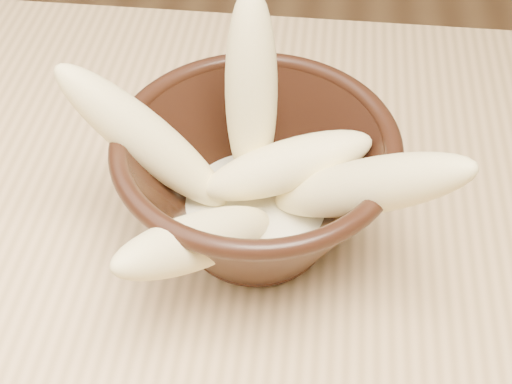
# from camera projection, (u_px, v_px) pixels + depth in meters

# --- Properties ---
(bowl) EXTENTS (0.20, 0.20, 0.11)m
(bowl) POSITION_uv_depth(u_px,v_px,m) (256.00, 183.00, 0.51)
(bowl) COLOR black
(bowl) RESTS_ON table
(milk_puddle) EXTENTS (0.11, 0.11, 0.02)m
(milk_puddle) POSITION_uv_depth(u_px,v_px,m) (256.00, 208.00, 0.53)
(milk_puddle) COLOR beige
(milk_puddle) RESTS_ON bowl
(banana_upright) EXTENTS (0.04, 0.07, 0.16)m
(banana_upright) POSITION_uv_depth(u_px,v_px,m) (251.00, 94.00, 0.50)
(banana_upright) COLOR #EFDB8D
(banana_upright) RESTS_ON bowl
(banana_left) EXTENTS (0.14, 0.04, 0.14)m
(banana_left) POSITION_uv_depth(u_px,v_px,m) (146.00, 140.00, 0.50)
(banana_left) COLOR #EFDB8D
(banana_left) RESTS_ON bowl
(banana_right) EXTENTS (0.15, 0.11, 0.14)m
(banana_right) POSITION_uv_depth(u_px,v_px,m) (363.00, 187.00, 0.47)
(banana_right) COLOR #EFDB8D
(banana_right) RESTS_ON bowl
(banana_across) EXTENTS (0.13, 0.06, 0.07)m
(banana_across) POSITION_uv_depth(u_px,v_px,m) (286.00, 166.00, 0.50)
(banana_across) COLOR #EFDB8D
(banana_across) RESTS_ON bowl
(banana_front) EXTENTS (0.12, 0.14, 0.10)m
(banana_front) POSITION_uv_depth(u_px,v_px,m) (199.00, 240.00, 0.46)
(banana_front) COLOR #EFDB8D
(banana_front) RESTS_ON bowl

